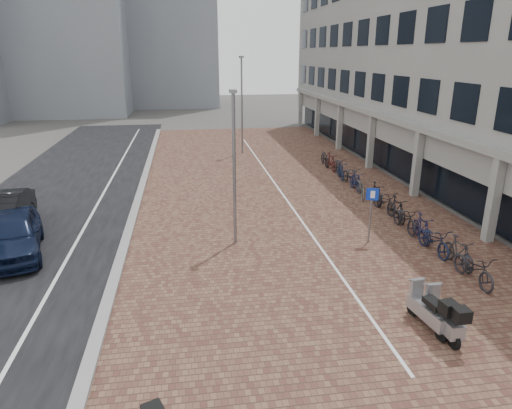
% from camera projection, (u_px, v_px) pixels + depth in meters
% --- Properties ---
extents(ground, '(140.00, 140.00, 0.00)m').
position_uv_depth(ground, '(289.00, 315.00, 12.80)').
color(ground, '#474442').
rests_on(ground, ground).
extents(plaza_brick, '(14.50, 42.00, 0.04)m').
position_uv_depth(plaza_brick, '(276.00, 190.00, 24.34)').
color(plaza_brick, brown).
rests_on(plaza_brick, ground).
extents(street_asphalt, '(8.00, 50.00, 0.03)m').
position_uv_depth(street_asphalt, '(59.00, 200.00, 22.75)').
color(street_asphalt, black).
rests_on(street_asphalt, ground).
extents(curb, '(0.35, 42.00, 0.14)m').
position_uv_depth(curb, '(139.00, 195.00, 23.30)').
color(curb, gray).
rests_on(curb, ground).
extents(lane_line, '(0.12, 44.00, 0.00)m').
position_uv_depth(lane_line, '(101.00, 198.00, 23.04)').
color(lane_line, white).
rests_on(lane_line, street_asphalt).
extents(parking_line, '(0.10, 30.00, 0.00)m').
position_uv_depth(parking_line, '(280.00, 190.00, 24.36)').
color(parking_line, white).
rests_on(parking_line, plaza_brick).
extents(office_building, '(8.40, 40.00, 15.00)m').
position_uv_depth(office_building, '(447.00, 27.00, 27.02)').
color(office_building, gray).
rests_on(office_building, ground).
extents(car_navy, '(2.92, 4.93, 1.57)m').
position_uv_depth(car_navy, '(13.00, 235.00, 16.41)').
color(car_navy, black).
rests_on(car_navy, ground).
extents(car_dark, '(2.06, 5.00, 1.61)m').
position_uv_depth(car_dark, '(0.00, 215.00, 18.36)').
color(car_dark, black).
rests_on(car_dark, ground).
extents(scooter_front, '(0.55, 1.74, 1.19)m').
position_uv_depth(scooter_front, '(443.00, 315.00, 11.74)').
color(scooter_front, gray).
rests_on(scooter_front, ground).
extents(scooter_back, '(0.75, 1.79, 1.19)m').
position_uv_depth(scooter_back, '(429.00, 309.00, 12.02)').
color(scooter_back, '#97979C').
rests_on(scooter_back, ground).
extents(parking_sign, '(0.44, 0.21, 2.19)m').
position_uv_depth(parking_sign, '(371.00, 207.00, 17.24)').
color(parking_sign, slate).
rests_on(parking_sign, ground).
extents(lamp_near, '(0.12, 0.12, 5.72)m').
position_uv_depth(lamp_near, '(234.00, 171.00, 16.73)').
color(lamp_near, slate).
rests_on(lamp_near, ground).
extents(lamp_far, '(0.12, 0.12, 6.71)m').
position_uv_depth(lamp_far, '(242.00, 107.00, 32.33)').
color(lamp_far, slate).
rests_on(lamp_far, ground).
extents(bike_row, '(1.33, 18.11, 1.05)m').
position_uv_depth(bike_row, '(374.00, 194.00, 22.03)').
color(bike_row, black).
rests_on(bike_row, ground).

